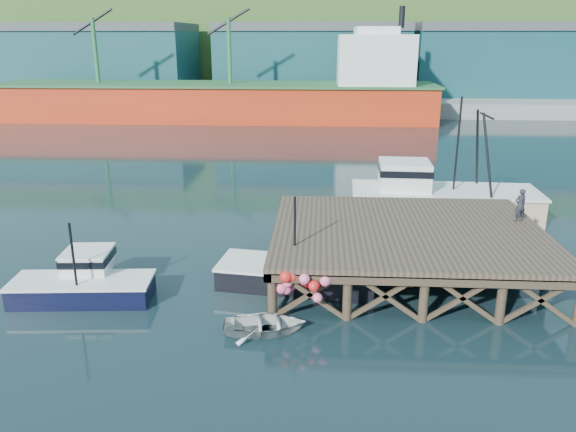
# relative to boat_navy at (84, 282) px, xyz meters

# --- Properties ---
(ground) EXTENTS (300.00, 300.00, 0.00)m
(ground) POSITION_rel_boat_navy_xyz_m (8.07, 3.45, -0.71)
(ground) COLOR black
(ground) RESTS_ON ground
(wharf) EXTENTS (12.00, 10.00, 2.62)m
(wharf) POSITION_rel_boat_navy_xyz_m (13.57, 3.26, 1.23)
(wharf) COLOR brown
(wharf) RESTS_ON ground
(far_quay) EXTENTS (160.00, 40.00, 2.00)m
(far_quay) POSITION_rel_boat_navy_xyz_m (8.07, 73.45, 0.29)
(far_quay) COLOR gray
(far_quay) RESTS_ON ground
(warehouse_left) EXTENTS (32.00, 16.00, 9.00)m
(warehouse_left) POSITION_rel_boat_navy_xyz_m (-26.93, 68.45, 5.79)
(warehouse_left) COLOR #17454E
(warehouse_left) RESTS_ON far_quay
(warehouse_mid) EXTENTS (28.00, 16.00, 9.00)m
(warehouse_mid) POSITION_rel_boat_navy_xyz_m (8.07, 68.45, 5.79)
(warehouse_mid) COLOR #17454E
(warehouse_mid) RESTS_ON far_quay
(warehouse_right) EXTENTS (30.00, 16.00, 9.00)m
(warehouse_right) POSITION_rel_boat_navy_xyz_m (38.07, 68.45, 5.79)
(warehouse_right) COLOR #17454E
(warehouse_right) RESTS_ON far_quay
(cargo_ship) EXTENTS (55.50, 10.00, 13.75)m
(cargo_ship) POSITION_rel_boat_navy_xyz_m (-0.40, 51.45, 2.60)
(cargo_ship) COLOR red
(cargo_ship) RESTS_ON ground
(hillside) EXTENTS (220.00, 50.00, 22.00)m
(hillside) POSITION_rel_boat_navy_xyz_m (8.07, 103.45, 10.29)
(hillside) COLOR #2D511E
(hillside) RESTS_ON ground
(boat_navy) EXTENTS (5.78, 3.26, 3.53)m
(boat_navy) POSITION_rel_boat_navy_xyz_m (0.00, 0.00, 0.00)
(boat_navy) COLOR black
(boat_navy) RESTS_ON ground
(boat_black) EXTENTS (7.10, 5.91, 4.22)m
(boat_black) POSITION_rel_boat_navy_xyz_m (8.75, 1.91, 0.06)
(boat_black) COLOR black
(boat_black) RESTS_ON ground
(trawler) EXTENTS (10.82, 4.24, 7.15)m
(trawler) POSITION_rel_boat_navy_xyz_m (16.63, 11.40, 0.76)
(trawler) COLOR tan
(trawler) RESTS_ON ground
(dinghy) EXTENTS (3.25, 2.50, 0.62)m
(dinghy) POSITION_rel_boat_navy_xyz_m (7.70, -2.42, -0.40)
(dinghy) COLOR silver
(dinghy) RESTS_ON ground
(dockworker) EXTENTS (0.65, 0.52, 1.55)m
(dockworker) POSITION_rel_boat_navy_xyz_m (18.84, 4.78, 2.19)
(dockworker) COLOR black
(dockworker) RESTS_ON wharf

